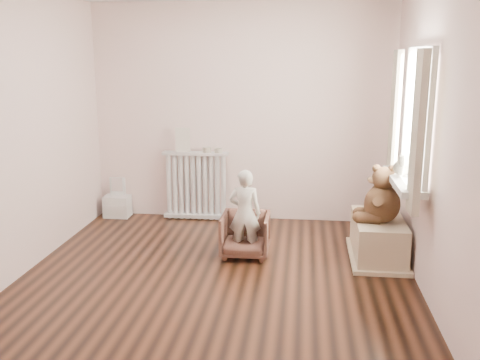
# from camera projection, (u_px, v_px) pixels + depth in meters

# --- Properties ---
(floor) EXTENTS (3.60, 3.60, 0.01)m
(floor) POSITION_uv_depth(u_px,v_px,m) (218.00, 274.00, 4.98)
(floor) COLOR black
(floor) RESTS_ON ground
(back_wall) EXTENTS (3.60, 0.02, 2.60)m
(back_wall) POSITION_uv_depth(u_px,v_px,m) (241.00, 114.00, 6.42)
(back_wall) COLOR white
(back_wall) RESTS_ON ground
(front_wall) EXTENTS (3.60, 0.02, 2.60)m
(front_wall) POSITION_uv_depth(u_px,v_px,m) (164.00, 183.00, 2.94)
(front_wall) COLOR white
(front_wall) RESTS_ON ground
(left_wall) EXTENTS (0.02, 3.60, 2.60)m
(left_wall) POSITION_uv_depth(u_px,v_px,m) (23.00, 132.00, 4.89)
(left_wall) COLOR white
(left_wall) RESTS_ON ground
(right_wall) EXTENTS (0.02, 3.60, 2.60)m
(right_wall) POSITION_uv_depth(u_px,v_px,m) (429.00, 139.00, 4.47)
(right_wall) COLOR white
(right_wall) RESTS_ON ground
(window) EXTENTS (0.03, 0.90, 1.10)m
(window) POSITION_uv_depth(u_px,v_px,m) (418.00, 117.00, 4.73)
(window) COLOR white
(window) RESTS_ON right_wall
(window_sill) EXTENTS (0.22, 1.10, 0.06)m
(window_sill) POSITION_uv_depth(u_px,v_px,m) (403.00, 181.00, 4.87)
(window_sill) COLOR silver
(window_sill) RESTS_ON right_wall
(curtain_left) EXTENTS (0.06, 0.26, 1.30)m
(curtain_left) POSITION_uv_depth(u_px,v_px,m) (418.00, 133.00, 4.20)
(curtain_left) COLOR #BCB398
(curtain_left) RESTS_ON right_wall
(curtain_right) EXTENTS (0.06, 0.26, 1.30)m
(curtain_right) POSITION_uv_depth(u_px,v_px,m) (395.00, 117.00, 5.31)
(curtain_right) COLOR #BCB398
(curtain_right) RESTS_ON right_wall
(radiator) EXTENTS (0.80, 0.15, 0.84)m
(radiator) POSITION_uv_depth(u_px,v_px,m) (196.00, 188.00, 6.57)
(radiator) COLOR silver
(radiator) RESTS_ON floor
(paper_doll) EXTENTS (0.18, 0.02, 0.29)m
(paper_doll) POSITION_uv_depth(u_px,v_px,m) (183.00, 140.00, 6.45)
(paper_doll) COLOR beige
(paper_doll) RESTS_ON radiator
(tin_a) EXTENTS (0.11, 0.11, 0.06)m
(tin_a) POSITION_uv_depth(u_px,v_px,m) (207.00, 150.00, 6.45)
(tin_a) COLOR #A59E8C
(tin_a) RESTS_ON radiator
(tin_b) EXTENTS (0.10, 0.10, 0.05)m
(tin_b) POSITION_uv_depth(u_px,v_px,m) (218.00, 150.00, 6.43)
(tin_b) COLOR #A59E8C
(tin_b) RESTS_ON radiator
(toy_vanity) EXTENTS (0.31, 0.22, 0.49)m
(toy_vanity) POSITION_uv_depth(u_px,v_px,m) (117.00, 195.00, 6.69)
(toy_vanity) COLOR silver
(toy_vanity) RESTS_ON floor
(armchair) EXTENTS (0.48, 0.49, 0.44)m
(armchair) POSITION_uv_depth(u_px,v_px,m) (245.00, 235.00, 5.39)
(armchair) COLOR brown
(armchair) RESTS_ON floor
(child) EXTENTS (0.32, 0.21, 0.89)m
(child) POSITION_uv_depth(u_px,v_px,m) (245.00, 213.00, 5.28)
(child) COLOR beige
(child) RESTS_ON armchair
(toy_bench) EXTENTS (0.47, 0.89, 0.42)m
(toy_bench) POSITION_uv_depth(u_px,v_px,m) (378.00, 239.00, 5.32)
(toy_bench) COLOR beige
(toy_bench) RESTS_ON floor
(teddy_bear) EXTENTS (0.48, 0.39, 0.55)m
(teddy_bear) POSITION_uv_depth(u_px,v_px,m) (383.00, 196.00, 5.12)
(teddy_bear) COLOR #3B2514
(teddy_bear) RESTS_ON toy_bench
(plush_cat) EXTENTS (0.18, 0.27, 0.22)m
(plush_cat) POSITION_uv_depth(u_px,v_px,m) (402.00, 166.00, 4.90)
(plush_cat) COLOR slate
(plush_cat) RESTS_ON window_sill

